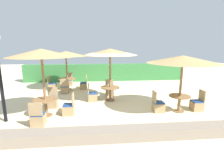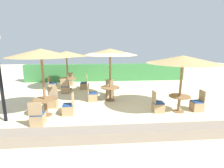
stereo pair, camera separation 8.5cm
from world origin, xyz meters
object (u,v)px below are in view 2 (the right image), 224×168
patio_chair_front_left_east (69,108)px  patio_chair_front_right_west (158,106)px  patio_chair_front_left_north (52,102)px  patio_chair_front_left_south (38,118)px  parasol_front_left (41,53)px  round_table_front_left (45,103)px  patio_chair_back_left_east (84,85)px  round_table_front_right (179,100)px  patio_chair_back_left_north (70,82)px  patio_chair_front_right_east (197,105)px  round_table_center (110,90)px  patio_chair_back_left_south (65,89)px  patio_chair_center_west (92,96)px  parasol_back_left (66,54)px  parasol_front_right (183,60)px  patio_chair_center_north (110,91)px  parasol_center (110,52)px  round_table_back_left (68,80)px  patio_chair_back_left_west (52,86)px

patio_chair_front_left_east → patio_chair_front_right_west: 3.84m
patio_chair_front_left_north → patio_chair_front_left_south: bearing=88.4°
parasol_front_left → patio_chair_front_right_west: 5.30m
round_table_front_left → patio_chair_back_left_east: 4.66m
round_table_front_right → patio_chair_back_left_north: 7.92m
patio_chair_front_left_south → patio_chair_front_right_east: size_ratio=1.00×
round_table_center → patio_chair_back_left_south: patio_chair_back_left_south is taller
round_table_center → patio_chair_center_west: bearing=-180.0°
round_table_front_right → patio_chair_back_left_south: size_ratio=0.99×
patio_chair_center_west → round_table_front_right: 4.25m
parasol_back_left → patio_chair_center_west: bearing=-58.2°
parasol_front_left → parasol_back_left: size_ratio=1.02×
round_table_front_right → parasol_back_left: parasol_back_left is taller
round_table_center → patio_chair_front_right_west: size_ratio=1.07×
patio_chair_center_west → patio_chair_back_left_south: bearing=-135.2°
patio_chair_front_left_south → parasol_front_right: 6.14m
round_table_front_right → patio_chair_front_right_east: 0.91m
parasol_back_left → patio_chair_back_left_east: 2.33m
patio_chair_center_north → patio_chair_center_west: (-0.98, -0.91, 0.00)m
parasol_center → patio_chair_front_right_west: 3.49m
patio_chair_front_left_east → patio_chair_center_north: size_ratio=1.00×
round_table_center → patio_chair_front_right_west: patio_chair_front_right_west is taller
patio_chair_center_north → patio_chair_center_west: 1.34m
round_table_back_left → patio_chair_back_left_north: bearing=92.9°
patio_chair_front_right_east → round_table_front_right: bearing=93.2°
round_table_back_left → patio_chair_back_left_west: patio_chair_back_left_west is taller
parasol_front_left → patio_chair_front_left_east: (0.93, 0.02, -2.30)m
round_table_front_left → patio_chair_front_left_north: patio_chair_front_left_north is taller
patio_chair_front_left_north → patio_chair_center_west: size_ratio=1.00×
patio_chair_back_left_north → patio_chair_back_left_west: bearing=49.6°
round_table_front_left → patio_chair_front_right_east: patio_chair_front_right_east is taller
patio_chair_center_north → patio_chair_back_left_east: 2.39m
parasol_front_left → patio_chair_back_left_south: 4.19m
patio_chair_front_right_east → patio_chair_back_left_north: 8.52m
patio_chair_front_left_south → patio_chair_center_north: same height
patio_chair_center_west → parasol_center: bearing=90.0°
patio_chair_back_left_west → patio_chair_front_left_north: bearing=13.5°
patio_chair_front_right_east → patio_chair_front_right_west: size_ratio=1.00×
round_table_front_left → patio_chair_front_left_north: 1.04m
round_table_front_left → patio_chair_center_west: size_ratio=1.05×
patio_chair_front_left_north → patio_chair_front_left_south: size_ratio=1.00×
patio_chair_front_left_east → round_table_front_right: size_ratio=1.01×
patio_chair_front_left_south → round_table_back_left: 5.43m
round_table_front_left → patio_chair_back_left_south: (0.19, 3.50, -0.28)m
patio_chair_front_left_east → patio_chair_back_left_south: same height
patio_chair_front_left_east → round_table_center: patio_chair_front_left_east is taller
patio_chair_front_right_west → parasol_back_left: parasol_back_left is taller
round_table_front_left → patio_chair_front_right_west: patio_chair_front_right_west is taller
patio_chair_front_right_east → patio_chair_back_left_west: size_ratio=1.00×
round_table_center → parasol_front_right: 3.84m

